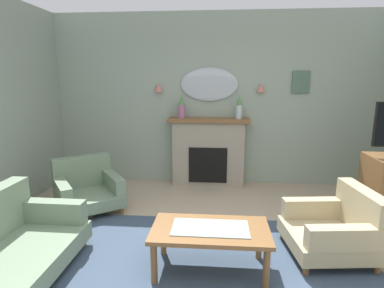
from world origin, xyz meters
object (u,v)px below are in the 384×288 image
object	(u,v)px
wall_sconce_left	(159,87)
coffee_table	(210,234)
framed_picture	(301,82)
fireplace	(208,152)
wall_mirror	(209,84)
mantel_vase_left	(239,107)
mantel_vase_right	(182,108)
armchair_in_corner	(87,188)
armchair_beside_couch	(337,227)
wall_sconce_right	(261,88)

from	to	relation	value
wall_sconce_left	coffee_table	xyz separation A→B (m)	(0.95, -2.60, -1.28)
wall_sconce_left	framed_picture	size ratio (longest dim) A/B	0.39
fireplace	framed_picture	distance (m)	1.91
wall_mirror	coffee_table	xyz separation A→B (m)	(0.10, -2.65, -1.33)
mantel_vase_left	framed_picture	bearing A→B (deg)	10.20
mantel_vase_right	armchair_in_corner	bearing A→B (deg)	-136.52
mantel_vase_right	framed_picture	bearing A→B (deg)	5.27
wall_sconce_left	coffee_table	world-z (taller)	wall_sconce_left
framed_picture	coffee_table	size ratio (longest dim) A/B	0.33
armchair_beside_couch	wall_sconce_left	bearing A→B (deg)	135.57
wall_mirror	framed_picture	size ratio (longest dim) A/B	2.67
mantel_vase_left	wall_mirror	size ratio (longest dim) A/B	0.40
fireplace	wall_mirror	bearing A→B (deg)	90.00
fireplace	framed_picture	world-z (taller)	framed_picture
fireplace	framed_picture	xyz separation A→B (m)	(1.50, 0.15, 1.18)
wall_sconce_left	armchair_in_corner	distance (m)	2.02
fireplace	mantel_vase_right	world-z (taller)	mantel_vase_right
wall_sconce_left	armchair_beside_couch	size ratio (longest dim) A/B	0.15
coffee_table	armchair_beside_couch	bearing A→B (deg)	17.01
coffee_table	wall_mirror	bearing A→B (deg)	92.23
framed_picture	mantel_vase_right	bearing A→B (deg)	-174.73
framed_picture	coffee_table	xyz separation A→B (m)	(-1.40, -2.66, -1.37)
mantel_vase_left	framed_picture	xyz separation A→B (m)	(1.00, 0.18, 0.40)
wall_mirror	coffee_table	size ratio (longest dim) A/B	0.87
fireplace	coffee_table	bearing A→B (deg)	-87.64
armchair_beside_couch	armchair_in_corner	distance (m)	3.20
mantel_vase_left	wall_mirror	bearing A→B (deg)	161.22
coffee_table	armchair_beside_couch	xyz separation A→B (m)	(1.29, 0.40, -0.08)
mantel_vase_right	armchair_beside_couch	distance (m)	2.96
fireplace	mantel_vase_left	world-z (taller)	mantel_vase_left
mantel_vase_left	framed_picture	size ratio (longest dim) A/B	1.05
wall_sconce_right	framed_picture	distance (m)	0.66
wall_sconce_right	mantel_vase_left	bearing A→B (deg)	-161.08
wall_sconce_left	wall_mirror	bearing A→B (deg)	3.37
mantel_vase_right	wall_sconce_left	xyz separation A→B (m)	(-0.40, 0.12, 0.33)
fireplace	framed_picture	size ratio (longest dim) A/B	3.78
wall_sconce_left	framed_picture	distance (m)	2.35
mantel_vase_left	coffee_table	bearing A→B (deg)	-99.10
wall_mirror	armchair_beside_couch	bearing A→B (deg)	-58.20
fireplace	armchair_in_corner	distance (m)	2.05
fireplace	armchair_beside_couch	distance (m)	2.54
wall_sconce_left	armchair_beside_couch	xyz separation A→B (m)	(2.25, -2.20, -1.35)
fireplace	coffee_table	world-z (taller)	fireplace
wall_mirror	armchair_in_corner	distance (m)	2.54
wall_sconce_right	armchair_in_corner	distance (m)	3.12
wall_mirror	wall_sconce_right	world-z (taller)	wall_mirror
wall_sconce_left	armchair_beside_couch	distance (m)	3.43
mantel_vase_right	wall_mirror	distance (m)	0.62
mantel_vase_right	armchair_beside_couch	size ratio (longest dim) A/B	0.42
armchair_in_corner	framed_picture	bearing A→B (deg)	22.78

